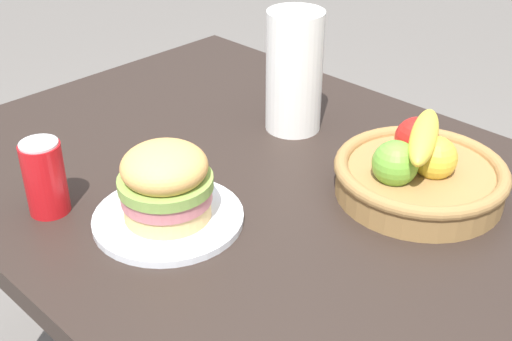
% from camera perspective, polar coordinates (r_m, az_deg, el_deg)
% --- Properties ---
extents(dining_table, '(1.40, 0.90, 0.75)m').
position_cam_1_polar(dining_table, '(1.20, 3.38, -6.28)').
color(dining_table, '#2D231E').
rests_on(dining_table, ground_plane).
extents(plate, '(0.24, 0.24, 0.01)m').
position_cam_1_polar(plate, '(1.08, -7.45, -4.02)').
color(plate, white).
rests_on(plate, dining_table).
extents(sandwich, '(0.15, 0.15, 0.12)m').
position_cam_1_polar(sandwich, '(1.05, -7.69, -0.99)').
color(sandwich, '#E5BC75').
rests_on(sandwich, plate).
extents(soda_can, '(0.07, 0.07, 0.13)m').
position_cam_1_polar(soda_can, '(1.12, -17.50, -0.58)').
color(soda_can, red).
rests_on(soda_can, dining_table).
extents(fruit_basket, '(0.29, 0.29, 0.14)m').
position_cam_1_polar(fruit_basket, '(1.15, 13.68, -0.08)').
color(fruit_basket, '#9E7542').
rests_on(fruit_basket, dining_table).
extents(paper_towel_roll, '(0.11, 0.11, 0.24)m').
position_cam_1_polar(paper_towel_roll, '(1.31, 3.27, 8.36)').
color(paper_towel_roll, white).
rests_on(paper_towel_roll, dining_table).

